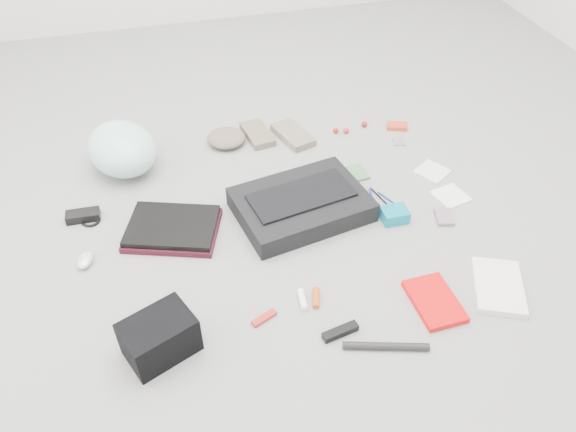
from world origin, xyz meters
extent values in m
plane|color=gray|center=(0.00, 0.00, 0.00)|extent=(4.00, 4.00, 0.00)
cube|color=black|center=(0.07, 0.06, 0.04)|extent=(0.55, 0.43, 0.08)
cube|color=black|center=(0.07, 0.06, 0.09)|extent=(0.42, 0.25, 0.01)
cube|color=#390E19|center=(-0.43, 0.08, 0.01)|extent=(0.40, 0.35, 0.02)
cube|color=black|center=(-0.43, 0.08, 0.03)|extent=(0.38, 0.33, 0.02)
ellipsoid|color=#BDF5E7|center=(-0.58, 0.53, 0.10)|extent=(0.38, 0.42, 0.20)
ellipsoid|color=#6E5D52|center=(-0.12, 0.60, 0.03)|extent=(0.21, 0.21, 0.06)
cube|color=#6D604C|center=(0.02, 0.62, 0.02)|extent=(0.13, 0.22, 0.03)
cube|color=#7A685B|center=(0.18, 0.57, 0.02)|extent=(0.17, 0.24, 0.03)
cube|color=black|center=(-0.75, 0.24, 0.02)|extent=(0.13, 0.06, 0.03)
torus|color=black|center=(-0.73, 0.22, 0.01)|extent=(0.08, 0.08, 0.01)
ellipsoid|color=silver|center=(-0.75, 0.00, 0.02)|extent=(0.07, 0.10, 0.03)
cube|color=black|center=(-0.52, -0.44, 0.07)|extent=(0.25, 0.22, 0.14)
cube|color=#A41E18|center=(-0.19, -0.41, 0.01)|extent=(0.09, 0.06, 0.01)
cylinder|color=white|center=(-0.05, -0.37, 0.01)|extent=(0.03, 0.08, 0.02)
cylinder|color=#CC420B|center=(-0.01, -0.38, 0.01)|extent=(0.04, 0.08, 0.02)
cube|color=black|center=(0.03, -0.53, 0.01)|extent=(0.12, 0.05, 0.02)
cylinder|color=black|center=(0.14, -0.62, 0.01)|extent=(0.26, 0.10, 0.02)
cube|color=#F00B0A|center=(0.37, -0.49, 0.01)|extent=(0.15, 0.22, 0.02)
cube|color=silver|center=(0.60, -0.49, 0.01)|extent=(0.24, 0.28, 0.02)
cube|color=#417941|center=(0.37, 0.23, 0.01)|extent=(0.09, 0.11, 0.01)
cylinder|color=#1F1A9F|center=(0.37, 0.04, 0.00)|extent=(0.04, 0.16, 0.01)
cylinder|color=black|center=(0.40, 0.07, 0.00)|extent=(0.03, 0.12, 0.01)
cylinder|color=navy|center=(0.43, 0.04, 0.00)|extent=(0.05, 0.12, 0.01)
cube|color=#08829E|center=(0.40, -0.07, 0.02)|extent=(0.10, 0.08, 0.05)
cube|color=gray|center=(0.59, -0.12, 0.01)|extent=(0.08, 0.10, 0.02)
cube|color=silver|center=(0.68, 0.16, 0.00)|extent=(0.17, 0.17, 0.01)
cube|color=white|center=(0.68, -0.01, 0.00)|extent=(0.15, 0.15, 0.01)
sphere|color=#AA1D08|center=(0.38, 0.56, 0.01)|extent=(0.03, 0.03, 0.03)
sphere|color=red|center=(0.43, 0.54, 0.01)|extent=(0.04, 0.04, 0.03)
sphere|color=maroon|center=(0.53, 0.57, 0.01)|extent=(0.04, 0.04, 0.03)
cube|color=red|center=(0.67, 0.52, 0.01)|extent=(0.11, 0.09, 0.02)
cube|color=gray|center=(0.64, 0.41, 0.00)|extent=(0.06, 0.07, 0.00)
camera|label=1|loc=(-0.41, -1.51, 1.46)|focal=35.00mm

